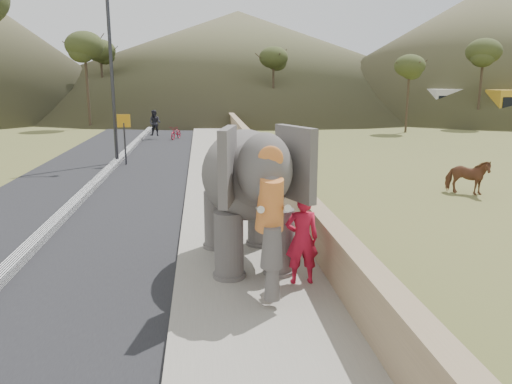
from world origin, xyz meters
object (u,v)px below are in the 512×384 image
at_px(motorcyclist, 165,128).
at_px(elephant_and_man, 247,193).
at_px(cow, 467,177).
at_px(lamppost, 118,60).

bearing_deg(motorcyclist, elephant_and_man, -81.94).
xyz_separation_m(cow, motorcyclist, (-11.77, 17.83, 0.17)).
xyz_separation_m(lamppost, motorcyclist, (1.32, 9.70, -4.07)).
xyz_separation_m(lamppost, cow, (13.09, -8.12, -4.24)).
bearing_deg(cow, lamppost, 93.05).
height_order(elephant_and_man, motorcyclist, elephant_and_man).
height_order(lamppost, elephant_and_man, lamppost).
bearing_deg(elephant_and_man, cow, 35.94).
relative_size(lamppost, motorcyclist, 3.32).
bearing_deg(elephant_and_man, motorcyclist, 98.06).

